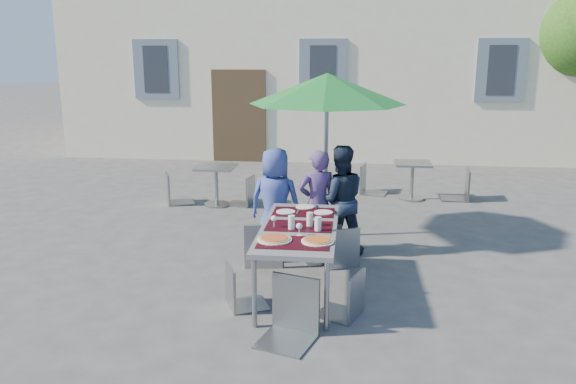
# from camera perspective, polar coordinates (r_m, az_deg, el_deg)

# --- Properties ---
(ground) EXTENTS (90.00, 90.00, 0.00)m
(ground) POSITION_cam_1_polar(r_m,az_deg,el_deg) (6.41, -0.34, -9.48)
(ground) COLOR #404043
(ground) RESTS_ON ground
(dining_table) EXTENTS (0.80, 1.85, 0.76)m
(dining_table) POSITION_cam_1_polar(r_m,az_deg,el_deg) (6.01, 1.13, -4.00)
(dining_table) COLOR #4E4E53
(dining_table) RESTS_ON ground
(pizza_near_left) EXTENTS (0.35, 0.35, 0.03)m
(pizza_near_left) POSITION_cam_1_polar(r_m,az_deg,el_deg) (5.54, -1.39, -4.76)
(pizza_near_left) COLOR white
(pizza_near_left) RESTS_ON dining_table
(pizza_near_right) EXTENTS (0.32, 0.32, 0.03)m
(pizza_near_right) POSITION_cam_1_polar(r_m,az_deg,el_deg) (5.49, 3.03, -4.93)
(pizza_near_right) COLOR white
(pizza_near_right) RESTS_ON dining_table
(glassware) EXTENTS (0.54, 0.40, 0.15)m
(glassware) POSITION_cam_1_polar(r_m,az_deg,el_deg) (5.87, 1.47, -3.08)
(glassware) COLOR silver
(glassware) RESTS_ON dining_table
(place_settings) EXTENTS (0.70, 0.46, 0.01)m
(place_settings) POSITION_cam_1_polar(r_m,az_deg,el_deg) (6.57, 1.73, -1.86)
(place_settings) COLOR white
(place_settings) RESTS_ON dining_table
(child_0) EXTENTS (0.75, 0.55, 1.40)m
(child_0) POSITION_cam_1_polar(r_m,az_deg,el_deg) (7.19, -1.29, -1.00)
(child_0) COLOR #354694
(child_0) RESTS_ON ground
(child_1) EXTENTS (0.59, 0.49, 1.38)m
(child_1) POSITION_cam_1_polar(r_m,az_deg,el_deg) (7.13, 3.00, -1.19)
(child_1) COLOR #4D356E
(child_1) RESTS_ON ground
(child_2) EXTENTS (0.76, 0.54, 1.43)m
(child_2) POSITION_cam_1_polar(r_m,az_deg,el_deg) (7.25, 5.25, -0.81)
(child_2) COLOR #192438
(child_2) RESTS_ON ground
(chair_0) EXTENTS (0.53, 0.53, 1.05)m
(chair_0) POSITION_cam_1_polar(r_m,az_deg,el_deg) (6.80, -2.55, -2.57)
(chair_0) COLOR #8F939A
(chair_0) RESTS_ON ground
(chair_1) EXTENTS (0.55, 0.55, 0.97)m
(chair_1) POSITION_cam_1_polar(r_m,az_deg,el_deg) (6.91, 3.56, -2.74)
(chair_1) COLOR gray
(chair_1) RESTS_ON ground
(chair_2) EXTENTS (0.55, 0.55, 0.96)m
(chair_2) POSITION_cam_1_polar(r_m,az_deg,el_deg) (6.82, 5.38, -3.07)
(chair_2) COLOR gray
(chair_2) RESTS_ON ground
(chair_3) EXTENTS (0.51, 0.51, 0.86)m
(chair_3) POSITION_cam_1_polar(r_m,az_deg,el_deg) (5.74, -5.02, -7.01)
(chair_3) COLOR gray
(chair_3) RESTS_ON ground
(chair_4) EXTENTS (0.52, 0.52, 0.89)m
(chair_4) POSITION_cam_1_polar(r_m,az_deg,el_deg) (5.53, 6.12, -7.64)
(chair_4) COLOR #90949B
(chair_4) RESTS_ON ground
(chair_5) EXTENTS (0.59, 0.60, 1.06)m
(chair_5) POSITION_cam_1_polar(r_m,az_deg,el_deg) (5.08, 0.31, -8.20)
(chair_5) COLOR gray
(chair_5) RESTS_ON ground
(patio_umbrella) EXTENTS (2.15, 2.15, 2.29)m
(patio_umbrella) POSITION_cam_1_polar(r_m,az_deg,el_deg) (7.71, 3.99, 10.22)
(patio_umbrella) COLOR #93959A
(patio_umbrella) RESTS_ON ground
(cafe_table_0) EXTENTS (0.64, 0.64, 0.69)m
(cafe_table_0) POSITION_cam_1_polar(r_m,az_deg,el_deg) (9.68, -7.29, 1.23)
(cafe_table_0) COLOR #93959A
(cafe_table_0) RESTS_ON ground
(bg_chair_l_0) EXTENTS (0.59, 0.59, 1.00)m
(bg_chair_l_0) POSITION_cam_1_polar(r_m,az_deg,el_deg) (9.92, -11.59, 2.19)
(bg_chair_l_0) COLOR gray
(bg_chair_l_0) RESTS_ON ground
(bg_chair_r_0) EXTENTS (0.49, 0.48, 0.95)m
(bg_chair_r_0) POSITION_cam_1_polar(r_m,az_deg,el_deg) (9.64, -4.41, 1.91)
(bg_chair_r_0) COLOR #8E9599
(bg_chair_r_0) RESTS_ON ground
(cafe_table_1) EXTENTS (0.63, 0.63, 0.68)m
(cafe_table_1) POSITION_cam_1_polar(r_m,az_deg,el_deg) (10.24, 12.51, 1.63)
(cafe_table_1) COLOR #93959A
(cafe_table_1) RESTS_ON ground
(bg_chair_l_1) EXTENTS (0.55, 0.54, 1.03)m
(bg_chair_l_1) POSITION_cam_1_polar(r_m,az_deg,el_deg) (10.55, 8.25, 3.10)
(bg_chair_l_1) COLOR gray
(bg_chair_l_1) RESTS_ON ground
(bg_chair_r_1) EXTENTS (0.50, 0.50, 1.04)m
(bg_chair_r_1) POSITION_cam_1_polar(r_m,az_deg,el_deg) (10.45, 17.33, 2.57)
(bg_chair_r_1) COLOR gray
(bg_chair_r_1) RESTS_ON ground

